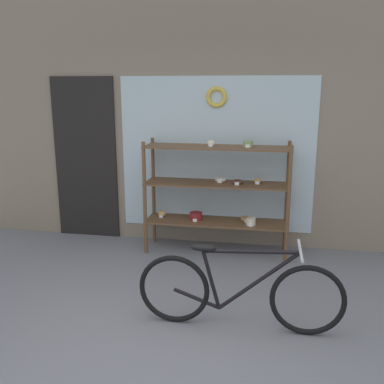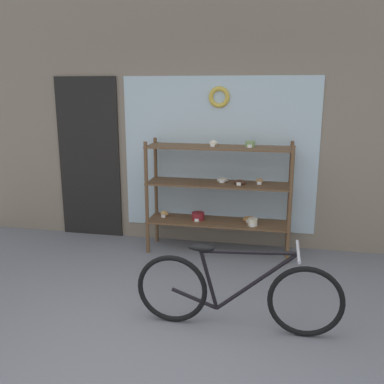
{
  "view_description": "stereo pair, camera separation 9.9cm",
  "coord_description": "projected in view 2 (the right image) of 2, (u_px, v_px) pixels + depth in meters",
  "views": [
    {
      "loc": [
        0.83,
        -2.48,
        1.97
      ],
      "look_at": [
        0.13,
        1.48,
        0.98
      ],
      "focal_mm": 40.0,
      "sensor_mm": 36.0,
      "label": 1
    },
    {
      "loc": [
        0.93,
        -2.46,
        1.97
      ],
      "look_at": [
        0.13,
        1.48,
        0.98
      ],
      "focal_mm": 40.0,
      "sensor_mm": 36.0,
      "label": 2
    }
  ],
  "objects": [
    {
      "name": "ground_plane",
      "position": [
        132.0,
        376.0,
        2.99
      ],
      "size": [
        30.0,
        30.0,
        0.0
      ],
      "primitive_type": "plane",
      "color": "slate"
    },
    {
      "name": "storefront_facade",
      "position": [
        201.0,
        104.0,
        5.23
      ],
      "size": [
        6.38,
        0.13,
        3.63
      ],
      "color": "gray",
      "rests_on": "ground_plane"
    },
    {
      "name": "display_case",
      "position": [
        220.0,
        189.0,
        5.07
      ],
      "size": [
        1.71,
        0.44,
        1.37
      ],
      "color": "brown",
      "rests_on": "ground_plane"
    },
    {
      "name": "bicycle",
      "position": [
        236.0,
        292.0,
        3.51
      ],
      "size": [
        1.71,
        0.46,
        0.74
      ],
      "rotation": [
        0.0,
        0.0,
        -0.0
      ],
      "color": "black",
      "rests_on": "ground_plane"
    }
  ]
}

